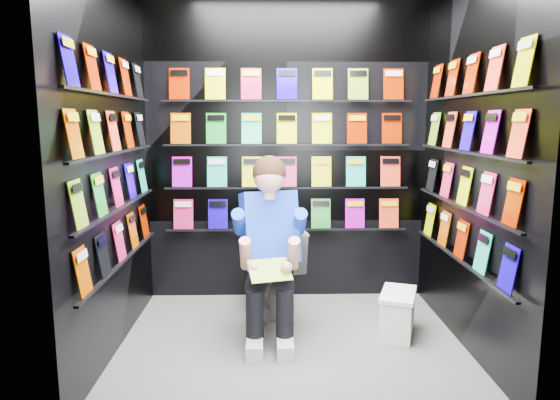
{
  "coord_description": "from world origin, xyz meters",
  "views": [
    {
      "loc": [
        -0.16,
        -3.31,
        1.56
      ],
      "look_at": [
        -0.08,
        0.15,
        1.0
      ],
      "focal_mm": 32.0,
      "sensor_mm": 36.0,
      "label": 1
    }
  ],
  "objects": [
    {
      "name": "floor",
      "position": [
        0.0,
        0.0,
        0.0
      ],
      "size": [
        2.4,
        2.4,
        0.0
      ],
      "primitive_type": "plane",
      "color": "slate",
      "rests_on": "ground"
    },
    {
      "name": "wall_back",
      "position": [
        0.0,
        1.0,
        1.3
      ],
      "size": [
        2.4,
        0.04,
        2.6
      ],
      "primitive_type": "cube",
      "color": "black",
      "rests_on": "floor"
    },
    {
      "name": "wall_front",
      "position": [
        0.0,
        -1.0,
        1.3
      ],
      "size": [
        2.4,
        0.04,
        2.6
      ],
      "primitive_type": "cube",
      "color": "black",
      "rests_on": "floor"
    },
    {
      "name": "wall_left",
      "position": [
        -1.2,
        0.0,
        1.3
      ],
      "size": [
        0.04,
        2.0,
        2.6
      ],
      "primitive_type": "cube",
      "color": "black",
      "rests_on": "floor"
    },
    {
      "name": "wall_right",
      "position": [
        1.2,
        0.0,
        1.3
      ],
      "size": [
        0.04,
        2.0,
        2.6
      ],
      "primitive_type": "cube",
      "color": "black",
      "rests_on": "floor"
    },
    {
      "name": "comics_back",
      "position": [
        0.0,
        0.97,
        1.31
      ],
      "size": [
        2.1,
        0.06,
        1.37
      ],
      "primitive_type": null,
      "color": "#BB4B01",
      "rests_on": "wall_back"
    },
    {
      "name": "comics_left",
      "position": [
        -1.17,
        0.0,
        1.31
      ],
      "size": [
        0.06,
        1.7,
        1.37
      ],
      "primitive_type": null,
      "color": "#BB4B01",
      "rests_on": "wall_left"
    },
    {
      "name": "comics_right",
      "position": [
        1.17,
        0.0,
        1.31
      ],
      "size": [
        0.06,
        1.7,
        1.37
      ],
      "primitive_type": null,
      "color": "#BB4B01",
      "rests_on": "wall_right"
    },
    {
      "name": "toilet",
      "position": [
        -0.15,
        0.6,
        0.37
      ],
      "size": [
        0.6,
        0.83,
        0.73
      ],
      "primitive_type": "imported",
      "rotation": [
        0.0,
        0.0,
        3.41
      ],
      "color": "silver",
      "rests_on": "floor"
    },
    {
      "name": "longbox",
      "position": [
        0.78,
        0.13,
        0.15
      ],
      "size": [
        0.34,
        0.44,
        0.29
      ],
      "primitive_type": "cube",
      "rotation": [
        0.0,
        0.0,
        -0.35
      ],
      "color": "white",
      "rests_on": "floor"
    },
    {
      "name": "longbox_lid",
      "position": [
        0.78,
        0.13,
        0.31
      ],
      "size": [
        0.36,
        0.47,
        0.03
      ],
      "primitive_type": "cube",
      "rotation": [
        0.0,
        0.0,
        -0.35
      ],
      "color": "white",
      "rests_on": "longbox"
    },
    {
      "name": "reader",
      "position": [
        -0.15,
        0.22,
        0.78
      ],
      "size": [
        0.72,
        0.89,
        1.43
      ],
      "primitive_type": null,
      "rotation": [
        0.0,
        0.0,
        0.27
      ],
      "color": "blue",
      "rests_on": "toilet"
    },
    {
      "name": "held_comic",
      "position": [
        -0.15,
        -0.13,
        0.58
      ],
      "size": [
        0.31,
        0.23,
        0.12
      ],
      "primitive_type": "cube",
      "rotation": [
        -0.96,
        0.0,
        0.27
      ],
      "color": "#1D9823",
      "rests_on": "reader"
    }
  ]
}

